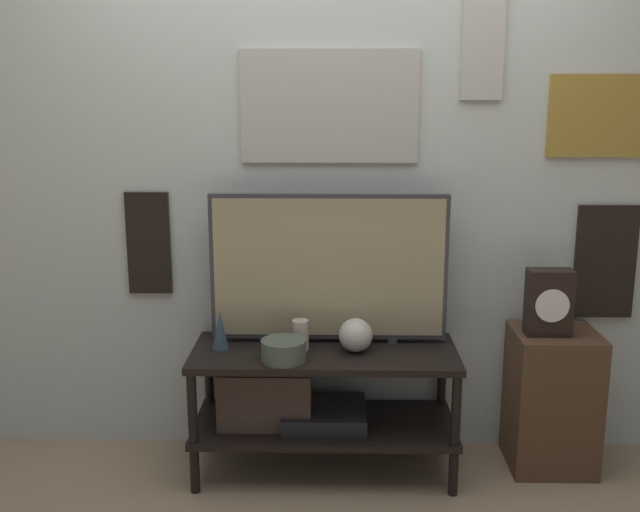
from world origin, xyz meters
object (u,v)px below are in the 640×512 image
at_px(candle_jar, 300,335).
at_px(mantel_clock, 549,302).
at_px(television, 329,268).
at_px(vase_slim_bronze, 220,330).
at_px(vase_round_glass, 356,335).
at_px(vase_wide_bowl, 284,350).

height_order(candle_jar, mantel_clock, mantel_clock).
bearing_deg(candle_jar, television, 39.34).
distance_m(vase_slim_bronze, vase_round_glass, 0.58).
distance_m(television, vase_wide_bowl, 0.42).
bearing_deg(vase_round_glass, vase_wide_bowl, -158.45).
height_order(vase_wide_bowl, mantel_clock, mantel_clock).
bearing_deg(television, candle_jar, -140.66).
bearing_deg(vase_slim_bronze, television, 11.61).
height_order(television, vase_slim_bronze, television).
bearing_deg(vase_wide_bowl, vase_slim_bronze, 153.43).
bearing_deg(mantel_clock, vase_round_glass, -176.53).
relative_size(vase_round_glass, mantel_clock, 0.51).
bearing_deg(vase_round_glass, vase_slim_bronze, 177.74).
height_order(vase_wide_bowl, vase_slim_bronze, vase_slim_bronze).
bearing_deg(vase_round_glass, candle_jar, 175.13).
distance_m(vase_wide_bowl, vase_round_glass, 0.32).
xyz_separation_m(television, mantel_clock, (0.93, -0.07, -0.13)).
xyz_separation_m(vase_wide_bowl, vase_slim_bronze, (-0.28, 0.14, 0.04)).
bearing_deg(mantel_clock, vase_wide_bowl, -171.48).
distance_m(vase_slim_bronze, candle_jar, 0.34).
xyz_separation_m(vase_round_glass, mantel_clock, (0.82, 0.05, 0.13)).
bearing_deg(vase_round_glass, mantel_clock, 3.47).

